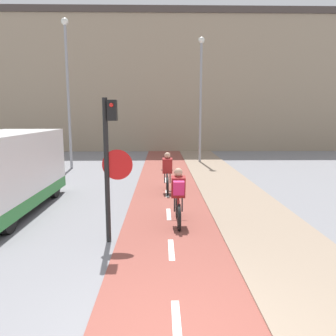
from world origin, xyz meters
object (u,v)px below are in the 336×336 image
cyclist_far (167,174)px  street_lamp_far (68,80)px  van (1,174)px  street_lamp_sidewalk (201,88)px  traffic_light_pole (110,155)px  cyclist_near (178,198)px

cyclist_far → street_lamp_far: bearing=132.1°
van → cyclist_far: bearing=26.9°
street_lamp_sidewalk → cyclist_far: 8.84m
street_lamp_sidewalk → traffic_light_pole: bearing=-105.3°
street_lamp_sidewalk → cyclist_far: street_lamp_sidewalk is taller
cyclist_near → street_lamp_sidewalk: bearing=80.6°
street_lamp_sidewalk → cyclist_near: street_lamp_sidewalk is taller
traffic_light_pole → cyclist_near: 2.32m
street_lamp_far → cyclist_near: street_lamp_far is taller
traffic_light_pole → street_lamp_sidewalk: 13.21m
traffic_light_pole → van: 4.31m
traffic_light_pole → street_lamp_sidewalk: bearing=74.7°
traffic_light_pole → street_lamp_far: 11.35m
cyclist_near → cyclist_far: 3.63m
street_lamp_far → cyclist_far: street_lamp_far is taller
cyclist_far → van: van is taller
street_lamp_sidewalk → street_lamp_far: bearing=-163.4°
street_lamp_sidewalk → cyclist_far: bearing=-105.2°
street_lamp_sidewalk → cyclist_far: (-2.10, -7.74, -3.73)m
street_lamp_far → van: (0.19, -8.08, -3.46)m
cyclist_near → traffic_light_pole: bearing=-143.2°
cyclist_near → cyclist_far: size_ratio=1.00×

